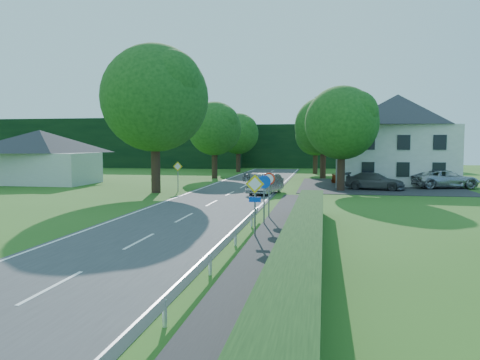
% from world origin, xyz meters
% --- Properties ---
extents(ground, '(160.00, 160.00, 0.00)m').
position_xyz_m(ground, '(0.00, 0.00, 0.00)').
color(ground, '#2B5117').
rests_on(ground, ground).
extents(road, '(7.00, 80.00, 0.04)m').
position_xyz_m(road, '(0.00, 20.00, 0.02)').
color(road, '#39393B').
rests_on(road, ground).
extents(footpath, '(1.50, 44.00, 0.04)m').
position_xyz_m(footpath, '(4.95, 2.00, 0.02)').
color(footpath, '#242427').
rests_on(footpath, ground).
extents(parking_pad, '(14.00, 16.00, 0.04)m').
position_xyz_m(parking_pad, '(12.00, 33.00, 0.02)').
color(parking_pad, '#242427').
rests_on(parking_pad, ground).
extents(line_edge_left, '(0.12, 80.00, 0.01)m').
position_xyz_m(line_edge_left, '(-3.25, 20.00, 0.04)').
color(line_edge_left, white).
rests_on(line_edge_left, road).
extents(line_edge_right, '(0.12, 80.00, 0.01)m').
position_xyz_m(line_edge_right, '(3.25, 20.00, 0.04)').
color(line_edge_right, white).
rests_on(line_edge_right, road).
extents(line_centre, '(0.12, 80.00, 0.01)m').
position_xyz_m(line_centre, '(0.00, 20.00, 0.04)').
color(line_centre, white).
rests_on(line_centre, road).
extents(guardrail, '(0.12, 26.00, 0.69)m').
position_xyz_m(guardrail, '(3.85, -1.00, 0.34)').
color(guardrail, white).
rests_on(guardrail, ground).
extents(hedge_right, '(1.20, 30.00, 1.30)m').
position_xyz_m(hedge_right, '(6.50, 0.00, 0.65)').
color(hedge_right, black).
rests_on(hedge_right, ground).
extents(tree_main, '(9.40, 9.40, 11.64)m').
position_xyz_m(tree_main, '(-6.00, 24.00, 5.82)').
color(tree_main, '#174414').
rests_on(tree_main, ground).
extents(tree_left_far, '(7.00, 7.00, 8.58)m').
position_xyz_m(tree_left_far, '(-5.00, 40.00, 4.29)').
color(tree_left_far, '#174414').
rests_on(tree_left_far, ground).
extents(tree_right_far, '(7.40, 7.40, 9.09)m').
position_xyz_m(tree_right_far, '(7.00, 42.00, 4.54)').
color(tree_right_far, '#174414').
rests_on(tree_right_far, ground).
extents(tree_left_back, '(6.60, 6.60, 8.07)m').
position_xyz_m(tree_left_back, '(-4.50, 52.00, 4.04)').
color(tree_left_back, '#174414').
rests_on(tree_left_back, ground).
extents(tree_right_back, '(6.20, 6.20, 7.56)m').
position_xyz_m(tree_right_back, '(6.00, 50.00, 3.78)').
color(tree_right_back, '#174414').
rests_on(tree_right_back, ground).
extents(tree_right_mid, '(7.00, 7.00, 8.58)m').
position_xyz_m(tree_right_mid, '(8.50, 28.00, 4.29)').
color(tree_right_mid, '#174414').
rests_on(tree_right_mid, ground).
extents(treeline_left, '(44.00, 6.00, 8.00)m').
position_xyz_m(treeline_left, '(-28.00, 62.00, 4.00)').
color(treeline_left, black).
rests_on(treeline_left, ground).
extents(treeline_right, '(30.00, 5.00, 7.00)m').
position_xyz_m(treeline_right, '(8.00, 66.00, 3.50)').
color(treeline_right, black).
rests_on(treeline_right, ground).
extents(bungalow_left, '(11.00, 6.50, 5.20)m').
position_xyz_m(bungalow_left, '(-20.00, 30.00, 2.71)').
color(bungalow_left, beige).
rests_on(bungalow_left, ground).
extents(house_white, '(10.60, 8.40, 8.60)m').
position_xyz_m(house_white, '(14.00, 36.00, 4.41)').
color(house_white, silver).
rests_on(house_white, ground).
extents(streetlight, '(2.03, 0.18, 8.00)m').
position_xyz_m(streetlight, '(8.06, 30.00, 4.46)').
color(streetlight, slate).
rests_on(streetlight, ground).
extents(sign_priority_right, '(0.78, 0.09, 2.59)m').
position_xyz_m(sign_priority_right, '(4.30, 7.98, 1.80)').
color(sign_priority_right, slate).
rests_on(sign_priority_right, ground).
extents(sign_roundabout, '(0.64, 0.08, 2.37)m').
position_xyz_m(sign_roundabout, '(4.30, 10.98, 1.67)').
color(sign_roundabout, slate).
rests_on(sign_roundabout, ground).
extents(sign_speed_limit, '(0.64, 0.11, 2.37)m').
position_xyz_m(sign_speed_limit, '(4.30, 12.97, 1.77)').
color(sign_speed_limit, slate).
rests_on(sign_speed_limit, ground).
extents(sign_priority_left, '(0.78, 0.09, 2.44)m').
position_xyz_m(sign_priority_left, '(-4.50, 24.98, 1.72)').
color(sign_priority_left, slate).
rests_on(sign_priority_left, ground).
extents(moving_car, '(2.48, 4.80, 1.51)m').
position_xyz_m(moving_car, '(2.70, 24.42, 0.79)').
color(moving_car, '#B5B5BA').
rests_on(moving_car, road).
extents(motorcycle, '(1.07, 1.86, 0.92)m').
position_xyz_m(motorcycle, '(-0.82, 36.71, 0.50)').
color(motorcycle, black).
rests_on(motorcycle, road).
extents(parked_car_red, '(4.60, 2.67, 1.47)m').
position_xyz_m(parked_car_red, '(10.02, 32.95, 0.78)').
color(parked_car_red, maroon).
rests_on(parked_car_red, parking_pad).
extents(parked_car_silver_a, '(4.36, 2.48, 1.36)m').
position_xyz_m(parked_car_silver_a, '(11.92, 33.72, 0.72)').
color(parked_car_silver_a, '#A1A1A5').
rests_on(parked_car_silver_a, parking_pad).
extents(parked_car_grey, '(5.22, 3.10, 1.42)m').
position_xyz_m(parked_car_grey, '(11.32, 29.34, 0.75)').
color(parked_car_grey, '#4E4E53').
rests_on(parked_car_grey, parking_pad).
extents(parked_car_silver_b, '(6.08, 3.89, 1.56)m').
position_xyz_m(parked_car_silver_b, '(17.53, 31.84, 0.82)').
color(parked_car_silver_b, '#A9AAB1').
rests_on(parked_car_silver_b, parking_pad).
extents(parasol, '(2.15, 2.18, 1.76)m').
position_xyz_m(parasol, '(12.52, 33.20, 0.92)').
color(parasol, red).
rests_on(parasol, parking_pad).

